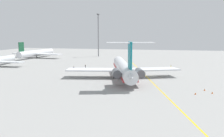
% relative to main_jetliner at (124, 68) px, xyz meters
% --- Properties ---
extents(ground, '(288.91, 288.91, 0.00)m').
position_rel_main_jetliner_xyz_m(ground, '(6.36, -7.73, -3.52)').
color(ground, gray).
extents(main_jetliner, '(43.42, 38.96, 12.92)m').
position_rel_main_jetliner_xyz_m(main_jetliner, '(0.00, 0.00, 0.00)').
color(main_jetliner, silver).
rests_on(main_jetliner, ground).
extents(airliner_mid_right, '(34.45, 34.10, 10.29)m').
position_rel_main_jetliner_xyz_m(airliner_mid_right, '(57.33, 66.33, -0.49)').
color(airliner_mid_right, silver).
rests_on(airliner_mid_right, ground).
extents(ground_crew_near_nose, '(0.37, 0.27, 1.67)m').
position_rel_main_jetliner_xyz_m(ground_crew_near_nose, '(13.02, 23.53, -2.46)').
color(ground_crew_near_nose, black).
rests_on(ground_crew_near_nose, ground).
extents(ground_crew_near_tail, '(0.29, 0.40, 1.81)m').
position_rel_main_jetliner_xyz_m(ground_crew_near_tail, '(18.56, 20.44, -2.37)').
color(ground_crew_near_tail, black).
rests_on(ground_crew_near_tail, ground).
extents(ground_crew_portside, '(0.40, 0.27, 1.68)m').
position_rel_main_jetliner_xyz_m(ground_crew_portside, '(26.54, -15.89, -2.46)').
color(ground_crew_portside, black).
rests_on(ground_crew_portside, ground).
extents(safety_cone_nose, '(0.40, 0.40, 0.55)m').
position_rel_main_jetliner_xyz_m(safety_cone_nose, '(-15.86, -25.81, -3.25)').
color(safety_cone_nose, '#EA590F').
rests_on(safety_cone_nose, ground).
extents(safety_cone_wingtip, '(0.40, 0.40, 0.55)m').
position_rel_main_jetliner_xyz_m(safety_cone_wingtip, '(-17.74, -21.56, -3.25)').
color(safety_cone_wingtip, '#EA590F').
rests_on(safety_cone_wingtip, ground).
extents(safety_cone_tail, '(0.40, 0.40, 0.55)m').
position_rel_main_jetliner_xyz_m(safety_cone_tail, '(-12.88, -24.37, -3.25)').
color(safety_cone_tail, '#EA590F').
rests_on(safety_cone_tail, ground).
extents(taxiway_centreline, '(95.25, 26.82, 0.01)m').
position_rel_main_jetliner_xyz_m(taxiway_centreline, '(1.19, -8.31, -3.52)').
color(taxiway_centreline, gold).
rests_on(taxiway_centreline, ground).
extents(light_mast, '(4.00, 0.70, 28.04)m').
position_rel_main_jetliner_xyz_m(light_mast, '(75.05, 31.31, 11.72)').
color(light_mast, slate).
rests_on(light_mast, ground).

